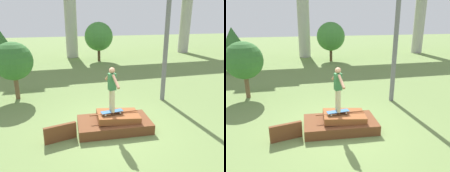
% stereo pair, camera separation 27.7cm
% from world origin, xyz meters
% --- Properties ---
extents(ground_plane, '(80.00, 80.00, 0.00)m').
position_xyz_m(ground_plane, '(0.00, 0.00, 0.00)').
color(ground_plane, olive).
extents(scrap_pile, '(2.52, 1.49, 0.61)m').
position_xyz_m(scrap_pile, '(0.03, -0.00, 0.23)').
color(scrap_pile, brown).
rests_on(scrap_pile, ground_plane).
extents(scrap_plank_loose, '(1.00, 0.33, 0.54)m').
position_xyz_m(scrap_plank_loose, '(-1.79, -0.29, 0.27)').
color(scrap_plank_loose, brown).
rests_on(scrap_plank_loose, ground_plane).
extents(skateboard, '(0.77, 0.31, 0.09)m').
position_xyz_m(skateboard, '(-0.09, -0.07, 0.69)').
color(skateboard, '#23517F').
rests_on(skateboard, scrap_pile).
extents(skater, '(0.24, 1.14, 1.47)m').
position_xyz_m(skater, '(-0.09, -0.07, 1.54)').
color(skater, '#C6B78E').
rests_on(skater, skateboard).
extents(tree_behind_left, '(2.27, 2.27, 3.06)m').
position_xyz_m(tree_behind_left, '(-5.29, 10.12, 1.97)').
color(tree_behind_left, brown).
rests_on(tree_behind_left, ground_plane).
extents(tree_behind_right, '(1.73, 1.73, 2.66)m').
position_xyz_m(tree_behind_right, '(-3.57, 4.01, 1.79)').
color(tree_behind_right, brown).
rests_on(tree_behind_right, ground_plane).
extents(tree_mid_back, '(2.41, 2.41, 3.34)m').
position_xyz_m(tree_mid_back, '(2.05, 12.16, 2.13)').
color(tree_mid_back, '#4C3823').
rests_on(tree_mid_back, ground_plane).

